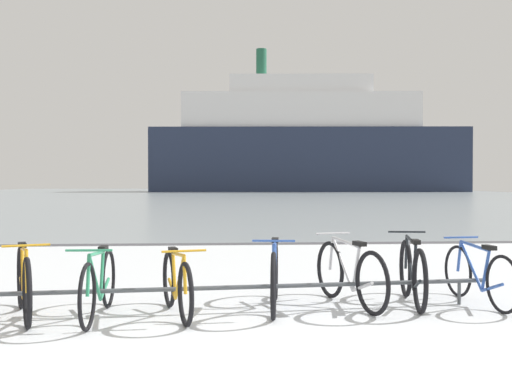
# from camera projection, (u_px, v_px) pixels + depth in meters

# --- Properties ---
(ground) EXTENTS (80.00, 132.00, 0.08)m
(ground) POSITION_uv_depth(u_px,v_px,m) (222.00, 197.00, 57.60)
(ground) COLOR silver
(bike_rack) EXTENTS (6.15, 0.63, 0.31)m
(bike_rack) POSITION_uv_depth(u_px,v_px,m) (229.00, 288.00, 6.58)
(bike_rack) COLOR #4C5156
(bike_rack) RESTS_ON ground
(bicycle_1) EXTENTS (0.73, 1.66, 0.84)m
(bicycle_1) POSITION_uv_depth(u_px,v_px,m) (24.00, 283.00, 6.31)
(bicycle_1) COLOR black
(bicycle_1) RESTS_ON ground
(bicycle_2) EXTENTS (0.46, 1.74, 0.80)m
(bicycle_2) POSITION_uv_depth(u_px,v_px,m) (99.00, 285.00, 6.29)
(bicycle_2) COLOR black
(bicycle_2) RESTS_ON ground
(bicycle_3) EXTENTS (0.56, 1.59, 0.77)m
(bicycle_3) POSITION_uv_depth(u_px,v_px,m) (177.00, 284.00, 6.39)
(bicycle_3) COLOR black
(bicycle_3) RESTS_ON ground
(bicycle_4) EXTENTS (0.46, 1.78, 0.84)m
(bicycle_4) POSITION_uv_depth(u_px,v_px,m) (275.00, 276.00, 6.76)
(bicycle_4) COLOR black
(bicycle_4) RESTS_ON ground
(bicycle_5) EXTENTS (0.59, 1.72, 0.83)m
(bicycle_5) POSITION_uv_depth(u_px,v_px,m) (349.00, 274.00, 6.93)
(bicycle_5) COLOR black
(bicycle_5) RESTS_ON ground
(bicycle_6) EXTENTS (0.46, 1.67, 0.85)m
(bicycle_6) POSITION_uv_depth(u_px,v_px,m) (412.00, 273.00, 7.00)
(bicycle_6) COLOR black
(bicycle_6) RESTS_ON ground
(bicycle_7) EXTENTS (0.46, 1.63, 0.78)m
(bicycle_7) POSITION_uv_depth(u_px,v_px,m) (478.00, 275.00, 7.00)
(bicycle_7) COLOR black
(bicycle_7) RESTS_ON ground
(ferry_ship) EXTENTS (46.30, 11.90, 21.07)m
(ferry_ship) POSITION_uv_depth(u_px,v_px,m) (305.00, 144.00, 86.91)
(ferry_ship) COLOR #232D47
(ferry_ship) RESTS_ON ground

